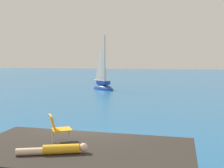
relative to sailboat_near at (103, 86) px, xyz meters
The scene contains 7 objects.
ground_plane 20.59m from the sailboat_near, 78.96° to the right, with size 160.00×160.00×0.00m, color #236093.
shore_ledge 23.50m from the sailboat_near, 78.96° to the right, with size 5.97×3.35×1.07m, color #2D2823.
boulder_seaward 21.84m from the sailboat_near, 74.39° to the right, with size 1.59×1.27×0.87m, color #292321.
boulder_inland 20.95m from the sailboat_near, 83.28° to the right, with size 0.78×0.62×0.43m, color #2B2620.
sailboat_near is the anchor object (origin of this frame).
person_sunbather 24.01m from the sailboat_near, 80.28° to the right, with size 1.71×0.71×0.25m.
beach_chair 23.01m from the sailboat_near, 80.69° to the right, with size 0.76×0.71×0.80m.
Camera 1 is at (2.76, -9.93, 3.45)m, focal length 45.37 mm.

